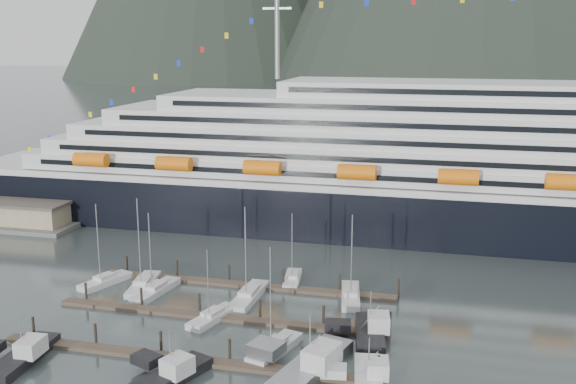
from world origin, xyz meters
name	(u,v)px	position (x,y,z in m)	size (l,w,h in m)	color
ground	(244,331)	(0.00, 0.00, 0.00)	(1600.00, 1600.00, 0.00)	#465251
cruise_ship	(474,176)	(30.03, 54.94, 12.04)	(210.00, 30.40, 50.30)	black
dock_near	(181,358)	(-4.93, -9.95, 0.31)	(48.18, 2.28, 3.20)	#49392F
dock_mid	(218,316)	(-4.93, 3.05, 0.31)	(48.18, 2.28, 3.20)	#49392F
dock_far	(246,284)	(-4.93, 16.05, 0.31)	(48.18, 2.28, 3.20)	#49392F
sailboat_a	(105,282)	(-27.00, 11.48, 0.43)	(5.71, 9.55, 13.85)	silver
sailboat_b	(156,291)	(-17.46, 9.82, 0.42)	(4.14, 10.69, 13.52)	silver
sailboat_c	(213,317)	(-5.36, 2.37, 0.40)	(5.00, 9.60, 10.91)	silver
sailboat_d	(249,296)	(-2.82, 11.00, 0.43)	(3.11, 11.99, 15.13)	silver
sailboat_e	(143,285)	(-20.34, 11.43, 0.44)	(4.54, 11.15, 15.28)	silver
sailboat_f	(292,279)	(1.80, 19.87, 0.41)	(3.59, 8.64, 12.02)	silver
sailboat_g	(351,296)	(12.06, 14.88, 0.42)	(4.37, 11.04, 13.87)	silver
sailboat_h	(275,349)	(5.62, -5.09, 0.44)	(5.33, 10.10, 14.53)	silver
trawler_a	(22,355)	(-23.52, -15.01, 0.85)	(8.71, 12.08, 6.54)	black
trawler_b	(170,374)	(-4.10, -14.95, 0.88)	(9.23, 11.08, 6.84)	black
trawler_c	(308,365)	(10.86, -9.34, 0.99)	(12.15, 16.24, 8.08)	#939698
trawler_d	(367,377)	(17.88, -10.10, 0.82)	(7.98, 10.73, 6.14)	silver
trawler_e	(369,332)	(16.50, 1.83, 0.91)	(8.72, 11.42, 7.14)	black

